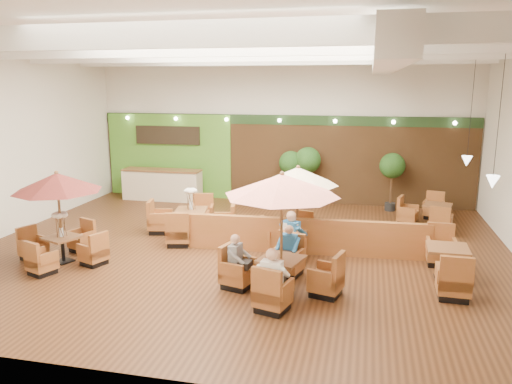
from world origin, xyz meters
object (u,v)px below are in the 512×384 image
(diner_0, at_px, (273,273))
(diner_1, at_px, (288,245))
(table_5, at_px, (428,215))
(topiary_0, at_px, (291,165))
(diner_2, at_px, (237,255))
(service_counter, at_px, (162,185))
(table_1, at_px, (282,211))
(diner_4, at_px, (292,232))
(table_4, at_px, (446,264))
(booth_divider, at_px, (297,236))
(topiary_1, at_px, (308,162))
(table_2, at_px, (296,189))
(table_3, at_px, (192,221))
(diner_3, at_px, (292,231))
(table_0, at_px, (59,200))
(topiary_2, at_px, (392,168))

(diner_0, relative_size, diner_1, 1.15)
(table_5, distance_m, topiary_0, 5.04)
(topiary_0, distance_m, diner_2, 7.75)
(service_counter, distance_m, table_1, 9.63)
(diner_2, height_order, diner_4, diner_4)
(table_4, bearing_deg, diner_1, -170.57)
(booth_divider, relative_size, diner_2, 9.16)
(topiary_1, distance_m, diner_0, 8.72)
(table_1, height_order, table_2, table_1)
(diner_4, bearing_deg, diner_2, -101.84)
(table_5, bearing_deg, diner_2, -111.23)
(diner_1, relative_size, diner_4, 0.92)
(table_4, xyz_separation_m, diner_0, (-3.52, -2.39, 0.39))
(table_2, bearing_deg, booth_divider, -53.34)
(service_counter, xyz_separation_m, diner_0, (5.90, -8.47, 0.19))
(table_3, height_order, diner_3, table_3)
(table_1, distance_m, table_3, 4.92)
(table_2, xyz_separation_m, table_3, (-3.15, 0.70, -1.24))
(diner_2, bearing_deg, table_0, -89.75)
(diner_1, height_order, diner_4, diner_4)
(table_5, xyz_separation_m, diner_3, (-3.66, -4.15, 0.45))
(booth_divider, distance_m, topiary_2, 5.86)
(topiary_1, height_order, diner_1, topiary_1)
(table_5, height_order, topiary_2, topiary_2)
(diner_4, bearing_deg, booth_divider, 101.34)
(booth_divider, distance_m, diner_0, 3.51)
(topiary_2, height_order, diner_3, topiary_2)
(diner_0, distance_m, diner_2, 1.35)
(table_5, bearing_deg, table_0, -133.52)
(table_0, bearing_deg, service_counter, 113.26)
(diner_2, relative_size, diner_3, 0.87)
(service_counter, xyz_separation_m, diner_1, (5.90, -6.57, 0.15))
(service_counter, bearing_deg, table_3, -56.99)
(service_counter, distance_m, diner_0, 10.33)
(table_1, bearing_deg, topiary_2, 87.22)
(table_0, xyz_separation_m, diner_4, (5.54, 1.31, -0.82))
(service_counter, height_order, table_1, table_1)
(table_0, xyz_separation_m, table_1, (5.59, -0.59, 0.20))
(topiary_2, bearing_deg, diner_4, -113.88)
(table_2, bearing_deg, topiary_2, 77.61)
(table_2, bearing_deg, table_0, -143.25)
(booth_divider, height_order, topiary_0, topiary_0)
(diner_0, bearing_deg, diner_4, 97.96)
(table_2, distance_m, table_5, 5.15)
(table_3, relative_size, diner_0, 3.28)
(topiary_0, distance_m, diner_4, 5.94)
(table_2, xyz_separation_m, table_5, (3.71, 3.31, -1.34))
(booth_divider, height_order, table_2, table_2)
(diner_0, bearing_deg, table_1, 96.92)
(diner_1, bearing_deg, table_5, -115.48)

